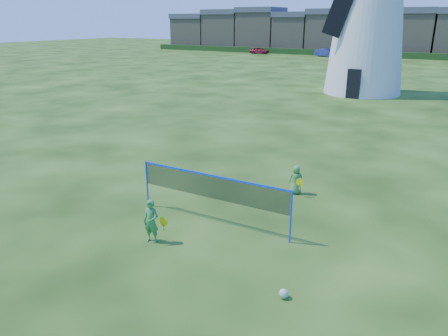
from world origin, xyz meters
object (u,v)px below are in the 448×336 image
Objects in this scene: player_boy at (296,180)px; car_left at (259,51)px; windmill at (370,11)px; player_girl at (151,221)px; car_right at (326,53)px; badminton_net at (212,188)px; play_ball at (284,294)px.

player_boy is 67.55m from car_left.
windmill is 5.52× the size of car_left.
player_girl is at bearing -88.06° from windmill.
windmill is 39.59m from car_right.
player_girl is at bearing 47.85° from player_boy.
badminton_net is 70.09m from car_left.
player_boy is at bearing -141.75° from car_right.
badminton_net reaches higher than car_right.
windmill is 18.78× the size of player_boy.
badminton_net is 4.83× the size of player_boy.
windmill reaches higher than play_ball.
car_right is at bearing 111.52° from windmill.
player_girl is (-0.84, -1.85, -0.52)m from badminton_net.
badminton_net is 65.70m from car_right.
car_left is at bearing -83.16° from player_boy.
car_right is (-15.35, 65.52, 0.04)m from player_girl.
player_boy is at bearing 108.45° from play_ball.
car_left is (-28.76, 63.91, -0.53)m from badminton_net.
play_ball is (1.96, -5.88, -0.41)m from player_boy.
play_ball is at bearing 88.81° from player_boy.
car_left is (-26.94, 36.66, -5.97)m from windmill.
badminton_net is (1.82, -27.25, -5.43)m from windmill.
player_boy is 4.75× the size of play_ball.
badminton_net is 22.95× the size of play_ball.
car_left is (-30.12, 60.46, 0.08)m from player_boy.
car_right is (-16.19, 63.67, -0.48)m from badminton_net.
player_girl is at bearing 172.14° from play_ball.
car_right is at bearing 104.26° from badminton_net.
car_right is (12.57, -0.24, 0.05)m from car_left.
car_left is at bearing 126.31° from windmill.
car_right reaches higher than player_girl.
player_boy is at bearing 68.51° from badminton_net.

